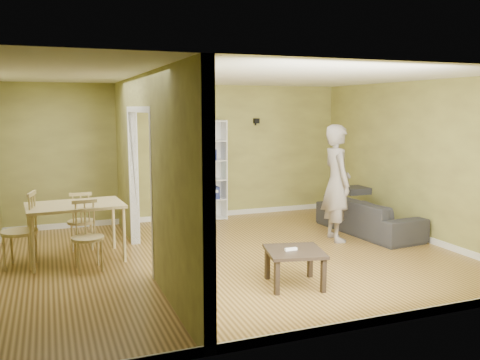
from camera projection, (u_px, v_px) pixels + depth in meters
name	position (u px, v px, depth m)	size (l,w,h in m)	color
room_shell	(232.00, 169.00, 7.24)	(6.50, 6.50, 6.50)	#B88E48
partition	(148.00, 172.00, 6.82)	(0.22, 5.50, 2.60)	tan
wall_speaker	(256.00, 121.00, 10.17)	(0.10, 0.10, 0.10)	black
sofa	(369.00, 211.00, 8.78)	(0.88, 2.06, 0.78)	#27272C
person	(337.00, 173.00, 8.23)	(0.63, 0.81, 2.23)	slate
bookshelf	(204.00, 170.00, 9.83)	(0.81, 0.36, 1.93)	white
paper_box_navy_a	(206.00, 193.00, 9.85)	(0.46, 0.30, 0.24)	navy
paper_box_teal	(201.00, 174.00, 9.76)	(0.42, 0.27, 0.21)	#20775A
paper_box_navy_b	(205.00, 155.00, 9.74)	(0.40, 0.26, 0.20)	navy
paper_box_navy_c	(203.00, 143.00, 9.69)	(0.42, 0.28, 0.22)	navy
coffee_table	(295.00, 255.00, 6.18)	(0.67, 0.67, 0.45)	black
game_controller	(291.00, 249.00, 6.15)	(0.16, 0.04, 0.03)	white
dining_table	(75.00, 209.00, 7.17)	(1.31, 0.87, 0.82)	tan
chair_left	(19.00, 230.00, 6.88)	(0.48, 0.48, 1.04)	tan
chair_near	(88.00, 236.00, 6.76)	(0.43, 0.43, 0.93)	tan
chair_far	(81.00, 220.00, 7.79)	(0.42, 0.42, 0.91)	tan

